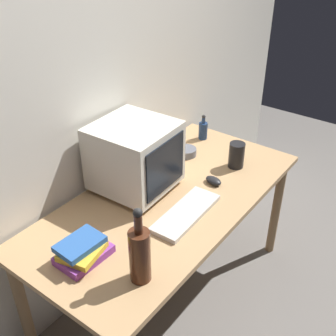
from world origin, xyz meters
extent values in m
plane|color=slate|center=(0.00, 0.00, 0.00)|extent=(6.00, 6.00, 0.00)
cube|color=silver|center=(0.00, 0.45, 1.25)|extent=(4.00, 0.08, 2.50)
cube|color=tan|center=(0.00, 0.00, 0.72)|extent=(1.60, 0.77, 0.03)
cylinder|color=olive|center=(0.74, -0.33, 0.35)|extent=(0.06, 0.06, 0.71)
cylinder|color=olive|center=(-0.74, 0.33, 0.35)|extent=(0.06, 0.06, 0.71)
cylinder|color=olive|center=(0.74, 0.33, 0.35)|extent=(0.06, 0.06, 0.71)
cube|color=beige|center=(-0.03, 0.19, 0.75)|extent=(0.29, 0.25, 0.03)
cube|color=beige|center=(-0.03, 0.19, 0.94)|extent=(0.40, 0.40, 0.34)
cube|color=black|center=(-0.02, 0.00, 0.94)|extent=(0.31, 0.02, 0.27)
cube|color=beige|center=(-0.06, -0.16, 0.75)|extent=(0.43, 0.16, 0.02)
ellipsoid|color=black|center=(0.25, -0.12, 0.76)|extent=(0.08, 0.11, 0.04)
cylinder|color=#472314|center=(-0.51, -0.24, 0.86)|extent=(0.09, 0.09, 0.24)
cylinder|color=#472314|center=(-0.51, -0.24, 1.02)|extent=(0.03, 0.03, 0.08)
sphere|color=#262626|center=(-0.51, -0.24, 1.07)|extent=(0.04, 0.04, 0.04)
cylinder|color=navy|center=(0.66, 0.21, 0.79)|extent=(0.06, 0.06, 0.11)
cylinder|color=navy|center=(0.66, 0.21, 0.87)|extent=(0.02, 0.02, 0.04)
sphere|color=#262626|center=(0.66, 0.21, 0.89)|extent=(0.02, 0.02, 0.02)
cube|color=#843893|center=(-0.57, 0.02, 0.76)|extent=(0.23, 0.16, 0.04)
cube|color=gold|center=(-0.58, 0.02, 0.79)|extent=(0.20, 0.19, 0.03)
cube|color=#28569E|center=(-0.57, 0.03, 0.82)|extent=(0.20, 0.14, 0.03)
cylinder|color=#595B66|center=(0.42, 0.17, 0.76)|extent=(0.12, 0.12, 0.04)
cylinder|color=black|center=(0.48, -0.13, 0.81)|extent=(0.09, 0.09, 0.15)
camera|label=1|loc=(-1.40, -1.04, 2.01)|focal=44.42mm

